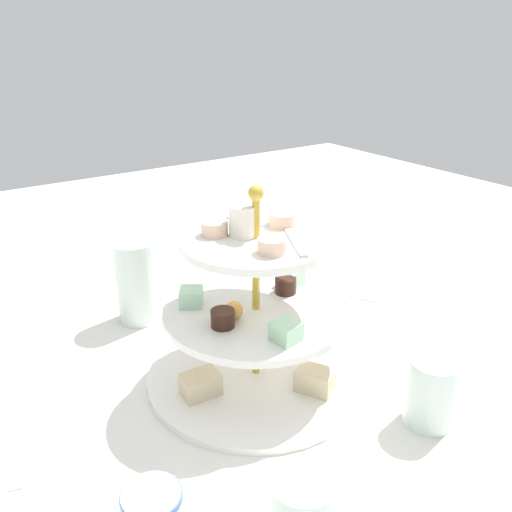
# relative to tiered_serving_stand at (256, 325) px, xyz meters

# --- Properties ---
(ground_plane) EXTENTS (2.40, 2.40, 0.00)m
(ground_plane) POSITION_rel_tiered_serving_stand_xyz_m (-0.00, -0.00, -0.08)
(ground_plane) COLOR silver
(tiered_serving_stand) EXTENTS (0.30, 0.30, 0.28)m
(tiered_serving_stand) POSITION_rel_tiered_serving_stand_xyz_m (0.00, 0.00, 0.00)
(tiered_serving_stand) COLOR white
(tiered_serving_stand) RESTS_ON ground_plane
(water_glass_tall_right) EXTENTS (0.07, 0.07, 0.14)m
(water_glass_tall_right) POSITION_rel_tiered_serving_stand_xyz_m (0.25, 0.07, -0.01)
(water_glass_tall_right) COLOR silver
(water_glass_tall_right) RESTS_ON ground_plane
(water_glass_short_left) EXTENTS (0.06, 0.06, 0.07)m
(water_glass_short_left) POSITION_rel_tiered_serving_stand_xyz_m (-0.23, 0.11, -0.05)
(water_glass_short_left) COLOR silver
(water_glass_short_left) RESTS_ON ground_plane
(butter_knife_left) EXTENTS (0.16, 0.08, 0.00)m
(butter_knife_left) POSITION_rel_tiered_serving_stand_xyz_m (0.13, -0.28, -0.08)
(butter_knife_left) COLOR silver
(butter_knife_left) RESTS_ON ground_plane
(butter_knife_right) EXTENTS (0.17, 0.06, 0.00)m
(butter_knife_right) POSITION_rel_tiered_serving_stand_xyz_m (0.06, 0.30, -0.08)
(butter_knife_right) COLOR silver
(butter_knife_right) RESTS_ON ground_plane
(water_glass_mid_back) EXTENTS (0.06, 0.06, 0.09)m
(water_glass_mid_back) POSITION_rel_tiered_serving_stand_xyz_m (-0.19, -0.12, -0.04)
(water_glass_mid_back) COLOR silver
(water_glass_mid_back) RESTS_ON ground_plane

